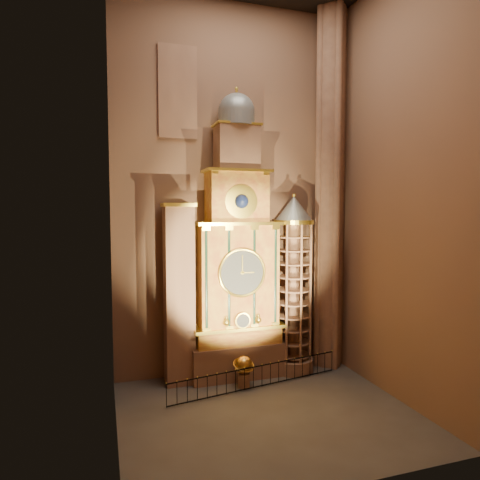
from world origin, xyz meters
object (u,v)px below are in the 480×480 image
object	(u,v)px
portrait_tower	(179,293)
celestial_globe	(244,369)
astronomical_clock	(237,264)
iron_railing	(258,377)
stair_turret	(293,285)

from	to	relation	value
portrait_tower	celestial_globe	size ratio (longest dim) A/B	5.85
portrait_tower	celestial_globe	distance (m)	5.52
portrait_tower	celestial_globe	world-z (taller)	portrait_tower
astronomical_clock	portrait_tower	bearing A→B (deg)	179.71
celestial_globe	iron_railing	world-z (taller)	celestial_globe
astronomical_clock	celestial_globe	xyz separation A→B (m)	(-0.13, -1.70, -5.63)
portrait_tower	stair_turret	world-z (taller)	stair_turret
portrait_tower	celestial_globe	bearing A→B (deg)	-27.65
portrait_tower	iron_railing	size ratio (longest dim) A/B	0.99
celestial_globe	iron_railing	size ratio (longest dim) A/B	0.17
portrait_tower	astronomical_clock	bearing A→B (deg)	-0.29
astronomical_clock	stair_turret	size ratio (longest dim) A/B	1.55
stair_turret	portrait_tower	bearing A→B (deg)	177.67
stair_turret	iron_railing	world-z (taller)	stair_turret
iron_railing	astronomical_clock	bearing A→B (deg)	104.46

